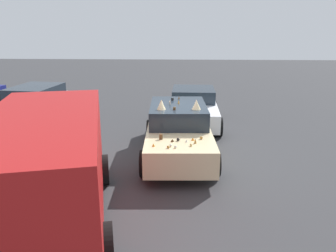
# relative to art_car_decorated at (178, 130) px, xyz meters

# --- Properties ---
(ground_plane) EXTENTS (60.00, 60.00, 0.00)m
(ground_plane) POSITION_rel_art_car_decorated_xyz_m (-0.08, -0.00, -0.76)
(ground_plane) COLOR #38383A
(art_car_decorated) EXTENTS (4.68, 2.17, 1.75)m
(art_car_decorated) POSITION_rel_art_car_decorated_xyz_m (0.00, 0.00, 0.00)
(art_car_decorated) COLOR beige
(art_car_decorated) RESTS_ON ground
(parked_van_near_right) EXTENTS (5.28, 3.17, 2.14)m
(parked_van_near_right) POSITION_rel_art_car_decorated_xyz_m (-3.69, 2.45, 0.44)
(parked_van_near_right) COLOR #B21919
(parked_van_near_right) RESTS_ON ground
(parked_sedan_far_left) EXTENTS (4.21, 2.06, 1.38)m
(parked_sedan_far_left) POSITION_rel_art_car_decorated_xyz_m (3.18, -0.53, -0.06)
(parked_sedan_far_left) COLOR white
(parked_sedan_far_left) RESTS_ON ground
(parked_sedan_far_right) EXTENTS (4.54, 2.32, 1.46)m
(parked_sedan_far_right) POSITION_rel_art_car_decorated_xyz_m (3.11, 5.64, -0.02)
(parked_sedan_far_right) COLOR white
(parked_sedan_far_right) RESTS_ON ground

